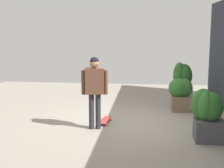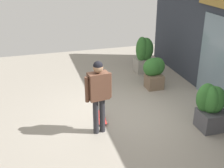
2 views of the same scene
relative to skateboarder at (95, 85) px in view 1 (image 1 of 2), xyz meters
The scene contains 6 objects.
ground_plane 1.42m from the skateboarder, 121.50° to the left, with size 12.00×12.00×0.00m, color gray.
skateboarder is the anchor object (origin of this frame).
skateboard 1.18m from the skateboarder, 161.73° to the left, with size 0.74×0.30×0.08m.
planter_box_left 2.66m from the skateboarder, 78.33° to the left, with size 0.65×0.71×1.14m.
planter_box_right 4.12m from the skateboarder, 143.64° to the left, with size 0.60×0.64×1.31m.
planter_box_mid 3.06m from the skateboarder, 131.66° to the left, with size 0.51×0.71×0.98m.
Camera 1 is at (8.15, 0.48, 2.47)m, focal length 52.69 mm.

